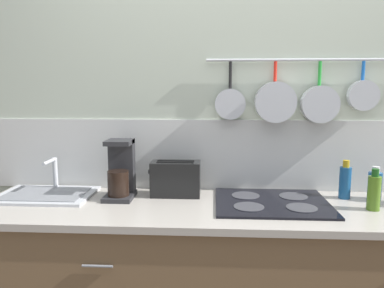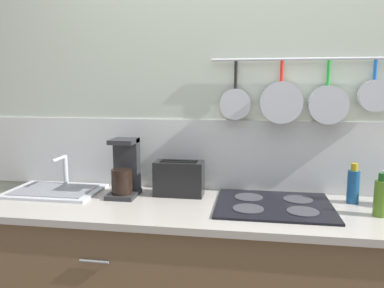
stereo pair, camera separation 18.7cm
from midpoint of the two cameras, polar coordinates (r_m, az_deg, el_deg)
name	(u,v)px [view 2 (the right image)]	position (r m, az deg, el deg)	size (l,w,h in m)	color
wall_back	(251,127)	(2.21, 11.37, 2.59)	(7.20, 0.15, 2.60)	#B2BCA8
countertop	(248,212)	(1.94, 11.35, -10.12)	(2.81, 0.63, 0.03)	#A59E93
sink_basin	(55,189)	(2.29, -17.91, -6.63)	(0.51, 0.36, 0.19)	#B7BABF
coffee_maker	(125,172)	(2.11, -7.70, -4.22)	(0.15, 0.20, 0.32)	#262628
toaster	(179,178)	(2.09, 0.57, -5.28)	(0.29, 0.13, 0.20)	black
cooktop	(274,205)	(2.00, 15.03, -9.00)	(0.58, 0.49, 0.01)	black
bottle_sesame_oil	(353,186)	(2.17, 25.69, -5.77)	(0.06, 0.06, 0.21)	navy
bottle_dish_soap	(381,197)	(2.02, 29.27, -7.13)	(0.06, 0.06, 0.21)	#4C721E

